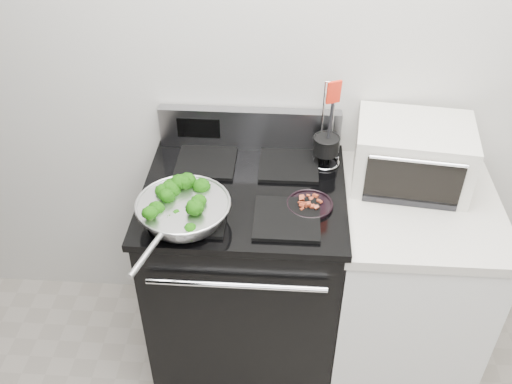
# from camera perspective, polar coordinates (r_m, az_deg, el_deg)

# --- Properties ---
(back_wall) EXTENTS (4.00, 0.02, 2.70)m
(back_wall) POSITION_cam_1_polar(r_m,az_deg,el_deg) (2.29, 7.08, 13.13)
(back_wall) COLOR beige
(back_wall) RESTS_ON ground
(gas_range) EXTENTS (0.79, 0.69, 1.13)m
(gas_range) POSITION_cam_1_polar(r_m,az_deg,el_deg) (2.52, -1.06, -8.04)
(gas_range) COLOR black
(gas_range) RESTS_ON floor
(counter) EXTENTS (0.62, 0.68, 0.92)m
(counter) POSITION_cam_1_polar(r_m,az_deg,el_deg) (2.59, 14.43, -8.98)
(counter) COLOR white
(counter) RESTS_ON floor
(skillet) EXTENTS (0.34, 0.53, 0.07)m
(skillet) POSITION_cam_1_polar(r_m,az_deg,el_deg) (2.05, -7.29, -1.80)
(skillet) COLOR silver
(skillet) RESTS_ON gas_range
(broccoli_pile) EXTENTS (0.27, 0.27, 0.09)m
(broccoli_pile) POSITION_cam_1_polar(r_m,az_deg,el_deg) (2.04, -7.30, -1.34)
(broccoli_pile) COLOR black
(broccoli_pile) RESTS_ON skillet
(bacon_plate) EXTENTS (0.18, 0.18, 0.04)m
(bacon_plate) POSITION_cam_1_polar(r_m,az_deg,el_deg) (2.13, 5.40, -1.04)
(bacon_plate) COLOR black
(bacon_plate) RESTS_ON gas_range
(utensil_holder) EXTENTS (0.12, 0.12, 0.38)m
(utensil_holder) POSITION_cam_1_polar(r_m,az_deg,el_deg) (2.33, 7.00, 4.24)
(utensil_holder) COLOR silver
(utensil_holder) RESTS_ON gas_range
(toaster_oven) EXTENTS (0.48, 0.38, 0.25)m
(toaster_oven) POSITION_cam_1_polar(r_m,az_deg,el_deg) (2.32, 15.37, 3.63)
(toaster_oven) COLOR silver
(toaster_oven) RESTS_ON counter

